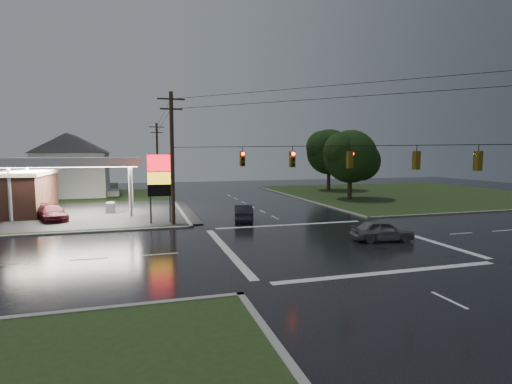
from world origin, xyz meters
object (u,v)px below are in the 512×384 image
object	(u,v)px
utility_pole_nw	(172,157)
utility_pole_n	(157,157)
house_near	(73,165)
tree_ne_far	(330,152)
pylon_sign	(160,177)
car_pump	(51,213)
tree_ne_near	(351,157)
car_north	(243,213)
house_far	(78,163)
car_crossing	(382,230)

from	to	relation	value
utility_pole_nw	utility_pole_n	bearing A→B (deg)	90.00
house_near	tree_ne_far	bearing A→B (deg)	-3.01
utility_pole_n	house_near	size ratio (longest dim) A/B	0.95
house_near	tree_ne_far	world-z (taller)	tree_ne_far
pylon_sign	car_pump	world-z (taller)	pylon_sign
tree_ne_near	house_near	bearing A→B (deg)	158.24
utility_pole_nw	car_north	distance (m)	7.94
tree_ne_far	car_pump	bearing A→B (deg)	-152.46
house_far	car_crossing	distance (m)	55.02
utility_pole_nw	house_far	bearing A→B (deg)	107.92
utility_pole_nw	pylon_sign	bearing A→B (deg)	135.00
pylon_sign	utility_pole_nw	distance (m)	2.22
house_far	car_crossing	size ratio (longest dim) A/B	2.60
utility_pole_nw	car_crossing	distance (m)	17.40
tree_ne_near	car_pump	xyz separation A→B (m)	(-33.89, -7.24, -4.84)
utility_pole_nw	car_pump	size ratio (longest dim) A/B	2.20
house_near	tree_ne_near	world-z (taller)	tree_ne_near
tree_ne_near	car_north	distance (m)	21.73
house_near	house_far	xyz separation A→B (m)	(-1.00, 12.00, 0.00)
tree_ne_far	car_crossing	bearing A→B (deg)	-111.09
utility_pole_nw	car_crossing	xyz separation A→B (m)	(13.37, -9.95, -5.00)
tree_ne_near	utility_pole_n	bearing A→B (deg)	145.90
car_north	car_pump	size ratio (longest dim) A/B	0.90
utility_pole_n	car_crossing	bearing A→B (deg)	-70.83
pylon_sign	car_crossing	distance (m)	18.36
pylon_sign	tree_ne_far	size ratio (longest dim) A/B	0.61
tree_ne_far	pylon_sign	bearing A→B (deg)	-139.65
utility_pole_nw	house_near	xyz separation A→B (m)	(-11.45, 26.50, -1.32)
car_north	utility_pole_n	bearing A→B (deg)	-65.44
utility_pole_n	tree_ne_near	world-z (taller)	utility_pole_n
utility_pole_nw	house_far	world-z (taller)	utility_pole_nw
house_far	tree_ne_far	xyz separation A→B (m)	(39.10, -14.01, 1.77)
tree_ne_near	car_north	world-z (taller)	tree_ne_near
utility_pole_nw	tree_ne_far	xyz separation A→B (m)	(26.65, 24.49, 0.46)
pylon_sign	utility_pole_nw	bearing A→B (deg)	-45.00
utility_pole_n	tree_ne_far	distance (m)	26.96
house_far	tree_ne_far	distance (m)	41.57
tree_ne_far	car_north	world-z (taller)	tree_ne_far
house_near	house_far	bearing A→B (deg)	94.76
pylon_sign	house_near	size ratio (longest dim) A/B	0.54
utility_pole_nw	house_far	distance (m)	40.48
car_north	house_far	bearing A→B (deg)	-51.75
car_pump	tree_ne_near	bearing A→B (deg)	-9.72
pylon_sign	utility_pole_n	distance (m)	27.56
tree_ne_near	car_north	xyz separation A→B (m)	(-17.48, -11.97, -4.82)
pylon_sign	tree_ne_near	xyz separation A→B (m)	(24.64, 11.49, 1.55)
house_near	tree_ne_far	xyz separation A→B (m)	(38.10, -2.01, 1.77)
utility_pole_n	house_far	world-z (taller)	utility_pole_n
tree_ne_far	car_crossing	world-z (taller)	tree_ne_far
utility_pole_n	pylon_sign	bearing A→B (deg)	-92.08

